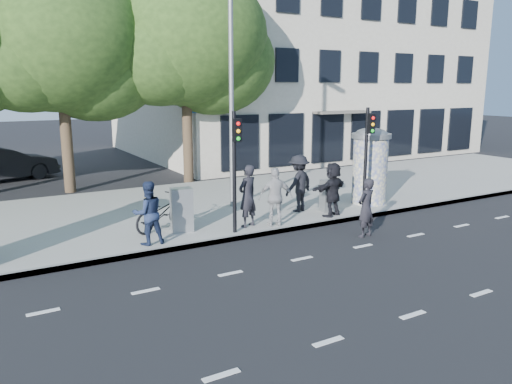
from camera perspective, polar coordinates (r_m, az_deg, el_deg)
ground at (r=11.54m, az=9.34°, el=-9.57°), size 120.00×120.00×0.00m
sidewalk at (r=17.67m, az=-6.20°, el=-1.60°), size 40.00×8.00×0.15m
curb at (r=14.27m, az=0.28°, el=-4.85°), size 40.00×0.10×0.16m
lane_dash_near at (r=10.08m, az=17.48°, el=-13.25°), size 32.00×0.12×0.01m
lane_dash_far at (r=12.57m, az=5.27°, el=-7.60°), size 32.00×0.12×0.01m
ad_column_right at (r=17.91m, az=12.91°, el=3.12°), size 1.36×1.36×2.65m
traffic_pole_near at (r=13.72m, az=-2.39°, el=3.70°), size 0.22×0.31×3.40m
traffic_pole_far at (r=16.48m, az=12.60°, el=4.82°), size 0.22×0.31×3.40m
street_lamp at (r=16.75m, az=-2.76°, el=13.99°), size 0.25×0.93×8.00m
tree_near_left at (r=21.29m, az=-21.65°, el=16.19°), size 6.80×6.80×8.97m
tree_center at (r=22.28m, az=-8.14°, el=17.30°), size 7.00×7.00×9.30m
building at (r=34.01m, az=3.88°, el=14.98°), size 20.30×15.85×12.00m
ped_b at (r=14.54m, az=-0.97°, el=-0.46°), size 0.78×0.64×1.84m
ped_c at (r=13.24m, az=-12.24°, el=-2.37°), size 0.82×0.65×1.67m
ped_d at (r=16.42m, az=4.91°, el=1.00°), size 1.37×1.05×1.88m
ped_e at (r=14.66m, az=2.25°, el=-0.57°), size 1.16×0.88×1.74m
ped_f at (r=15.97m, az=8.73°, el=0.31°), size 1.70×1.03×1.72m
man_road at (r=14.44m, az=12.46°, el=-1.76°), size 0.69×0.54×1.69m
bicycle at (r=14.59m, az=-10.79°, el=-2.31°), size 1.42×2.03×1.01m
cabinet_left at (r=14.31m, az=-8.50°, el=-2.02°), size 0.67×0.54×1.25m
cabinet_right at (r=16.58m, az=8.30°, el=-0.42°), size 0.54×0.41×1.06m
car_mid at (r=25.24m, az=-27.05°, el=2.85°), size 2.86×4.93×1.54m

